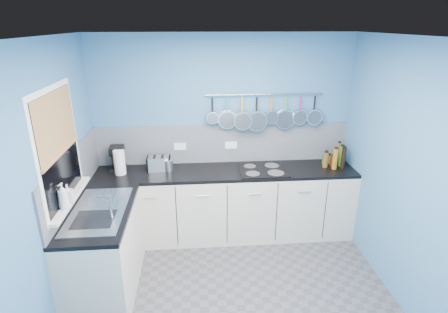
{
  "coord_description": "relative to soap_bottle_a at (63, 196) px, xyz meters",
  "views": [
    {
      "loc": [
        -0.35,
        -2.86,
        2.61
      ],
      "look_at": [
        -0.05,
        0.75,
        1.25
      ],
      "focal_mm": 28.87,
      "sensor_mm": 36.0,
      "label": 1
    }
  ],
  "objects": [
    {
      "name": "pan_0",
      "position": [
        1.4,
        1.35,
        0.44
      ],
      "size": [
        0.15,
        0.09,
        0.34
      ],
      "primitive_type": null,
      "color": "silver",
      "rests_on": "pot_rail"
    },
    {
      "name": "pan_4",
      "position": [
        2.12,
        1.35,
        0.43
      ],
      "size": [
        0.17,
        0.08,
        0.36
      ],
      "primitive_type": null,
      "color": "silver",
      "rests_on": "pot_rail"
    },
    {
      "name": "cabinet_run_back",
      "position": [
        1.53,
        1.11,
        -0.74
      ],
      "size": [
        3.2,
        0.6,
        0.86
      ],
      "primitive_type": "cube",
      "color": "beige",
      "rests_on": "ground"
    },
    {
      "name": "worktop_left",
      "position": [
        0.23,
        0.21,
        -0.29
      ],
      "size": [
        0.6,
        1.2,
        0.04
      ],
      "primitive_type": "cube",
      "color": "black",
      "rests_on": "cabinet_run_left"
    },
    {
      "name": "backsplash_back",
      "position": [
        1.53,
        1.39,
        -0.02
      ],
      "size": [
        3.2,
        0.02,
        0.5
      ],
      "primitive_type": "cube",
      "color": "gray",
      "rests_on": "wall_back"
    },
    {
      "name": "paper_towel",
      "position": [
        0.28,
        1.1,
        -0.12
      ],
      "size": [
        0.15,
        0.15,
        0.3
      ],
      "primitive_type": "cylinder",
      "rotation": [
        0.0,
        0.0,
        0.13
      ],
      "color": "white",
      "rests_on": "worktop_back"
    },
    {
      "name": "condiment_5",
      "position": [
        2.79,
        1.11,
        -0.17
      ],
      "size": [
        0.07,
        0.07,
        0.2
      ],
      "primitive_type": "cylinder",
      "color": "brown",
      "rests_on": "worktop_back"
    },
    {
      "name": "window_frame",
      "position": [
        -0.05,
        0.21,
        0.38
      ],
      "size": [
        0.01,
        1.0,
        1.1
      ],
      "primitive_type": "cube",
      "color": "white",
      "rests_on": "wall_left"
    },
    {
      "name": "pan_2",
      "position": [
        1.76,
        1.35,
        0.4
      ],
      "size": [
        0.23,
        0.13,
        0.42
      ],
      "primitive_type": null,
      "color": "silver",
      "rests_on": "pot_rail"
    },
    {
      "name": "pan_6",
      "position": [
        2.48,
        1.35,
        0.42
      ],
      "size": [
        0.19,
        0.07,
        0.38
      ],
      "primitive_type": null,
      "color": "silver",
      "rests_on": "pot_rail"
    },
    {
      "name": "pan_3",
      "position": [
        1.94,
        1.35,
        0.39
      ],
      "size": [
        0.25,
        0.1,
        0.44
      ],
      "primitive_type": null,
      "color": "silver",
      "rests_on": "pot_rail"
    },
    {
      "name": "window_glass",
      "position": [
        -0.04,
        0.21,
        0.38
      ],
      "size": [
        0.01,
        0.9,
        1.0
      ],
      "primitive_type": "cube",
      "color": "black",
      "rests_on": "wall_left"
    },
    {
      "name": "pan_5",
      "position": [
        2.3,
        1.35,
        0.39
      ],
      "size": [
        0.25,
        0.05,
        0.44
      ],
      "primitive_type": null,
      "color": "silver",
      "rests_on": "pot_rail"
    },
    {
      "name": "window_sill",
      "position": [
        -0.02,
        0.21,
        -0.13
      ],
      "size": [
        0.1,
        0.98,
        0.03
      ],
      "primitive_type": "cube",
      "color": "white",
      "rests_on": "wall_left"
    },
    {
      "name": "condiment_3",
      "position": [
        3.0,
        1.13,
        -0.14
      ],
      "size": [
        0.07,
        0.07,
        0.26
      ],
      "primitive_type": "cylinder",
      "color": "#3F721E",
      "rests_on": "worktop_back"
    },
    {
      "name": "wall_left",
      "position": [
        -0.08,
        -0.09,
        0.08
      ],
      "size": [
        0.02,
        3.0,
        2.5
      ],
      "primitive_type": "cube",
      "color": "teal",
      "rests_on": "ground"
    },
    {
      "name": "soap_bottle_a",
      "position": [
        0.0,
        0.0,
        0.0
      ],
      "size": [
        0.11,
        0.11,
        0.24
      ],
      "primitive_type": "imported",
      "rotation": [
        0.0,
        0.0,
        -0.19
      ],
      "color": "white",
      "rests_on": "window_sill"
    },
    {
      "name": "hob",
      "position": [
        1.99,
        1.07,
        -0.26
      ],
      "size": [
        0.58,
        0.51,
        0.01
      ],
      "primitive_type": "cube",
      "color": "black",
      "rests_on": "worktop_back"
    },
    {
      "name": "condiment_2",
      "position": [
        2.82,
        1.22,
        -0.21
      ],
      "size": [
        0.07,
        0.07,
        0.13
      ],
      "primitive_type": "cylinder",
      "color": "#265919",
      "rests_on": "worktop_back"
    },
    {
      "name": "sink_unit",
      "position": [
        0.23,
        0.21,
        -0.27
      ],
      "size": [
        0.5,
        0.95,
        0.01
      ],
      "primitive_type": "cube",
      "color": "silver",
      "rests_on": "worktop_left"
    },
    {
      "name": "condiment_6",
      "position": [
        2.98,
        1.04,
        -0.13
      ],
      "size": [
        0.05,
        0.05,
        0.28
      ],
      "primitive_type": "cylinder",
      "color": "black",
      "rests_on": "worktop_back"
    },
    {
      "name": "wall_back",
      "position": [
        1.53,
        1.42,
        0.08
      ],
      "size": [
        3.2,
        0.02,
        2.5
      ],
      "primitive_type": "cube",
      "color": "teal",
      "rests_on": "ground"
    },
    {
      "name": "condiment_4",
      "position": [
        2.89,
        1.13,
        -0.2
      ],
      "size": [
        0.06,
        0.06,
        0.14
      ],
      "primitive_type": "cylinder",
      "color": "#4C190C",
      "rests_on": "worktop_back"
    },
    {
      "name": "soap_bottle_b",
      "position": [
        0.0,
        0.12,
        -0.03
      ],
      "size": [
        0.09,
        0.09,
        0.17
      ],
      "primitive_type": "imported",
      "rotation": [
        0.0,
        0.0,
        0.15
      ],
      "color": "white",
      "rests_on": "window_sill"
    },
    {
      "name": "socket_right",
      "position": [
        1.63,
        1.38,
        -0.04
      ],
      "size": [
        0.15,
        0.01,
        0.09
      ],
      "primitive_type": "cube",
      "color": "white",
      "rests_on": "backsplash_back"
    },
    {
      "name": "cabinet_run_left",
      "position": [
        0.23,
        0.21,
        -0.74
      ],
      "size": [
        0.6,
        1.2,
        0.86
      ],
      "primitive_type": "cube",
      "color": "beige",
      "rests_on": "ground"
    },
    {
      "name": "coffee_maker",
      "position": [
        0.23,
        1.2,
        -0.11
      ],
      "size": [
        0.18,
        0.2,
        0.31
      ],
      "primitive_type": null,
      "rotation": [
        0.0,
        0.0,
        0.02
      ],
      "color": "black",
      "rests_on": "worktop_back"
    },
    {
      "name": "pan_7",
      "position": [
        2.67,
        1.35,
        0.41
      ],
      "size": [
        0.2,
        0.07,
        0.39
      ],
      "primitive_type": null,
      "color": "silver",
      "rests_on": "pot_rail"
    },
    {
      "name": "canister",
      "position": [
        0.85,
        1.14,
        -0.2
      ],
      "size": [
        0.1,
        0.1,
        0.14
      ],
      "primitive_type": "cylinder",
      "rotation": [
        0.0,
        0.0,
        0.04
      ],
      "color": "silver",
      "rests_on": "worktop_back"
    },
    {
      "name": "condiment_7",
      "position": [
        2.88,
        1.04,
        -0.14
      ],
      "size": [
        0.06,
        0.06,
        0.26
      ],
      "primitive_type": "cylinder",
      "color": "#8C5914",
      "rests_on": "worktop_back"
    },
    {
      "name": "floor",
      "position": [
        1.53,
        -0.09,
        -1.18
      ],
      "size": [
        3.2,
        3.0,
        0.02
      ],
      "primitive_type": "cube",
      "color": "#47474C",
      "rests_on": "ground"
    },
    {
      "name": "backsplash_left",
      "position": [
        -0.06,
        0.51,
        -0.02
      ],
      "size": [
        0.02,
        1.8,
        0.5
      ],
      "primitive_type": "cube",
      "color": "gray",
      "rests_on": "wall_left"
    },
    {
      "name": "bamboo_blind",
      "position": [
        -0.03,
        0.21,
        0.61
      ],
      "size": [
        0.01,
        0.9,
        0.55
      ],
      "primitive_type": "cube",
      "color": "#916945",
      "rests_on": "wall_left"
    },
    {
      "name": "condiment_0",
      "position": [
        2.99,
        1.22,
        -0.13
      ],
      "size": [
        0.05,
        0.05,
        0.28
      ],
      "primitive_type": "cylinder",
      "color": "brown",
      "rests_on": "worktop_back"
    },
    {
      "name": "worktop_back",
      "position": [
        1.53,
        1.11,
        -0.29
      ],
      "size": [
        3.2,
        0.6,
        0.04
      ],
      "primitive_type": "cube",
      "color": "black",
      "rests_on": "cabinet_run_back"
    },
    {
      "name": "pan_1",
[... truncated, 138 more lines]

